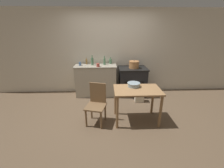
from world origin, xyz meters
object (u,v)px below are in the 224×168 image
Objects in this scene: stove at (132,81)px; work_table at (137,95)px; mixing_bowl_large at (134,84)px; cup_center at (80,64)px; chair at (97,103)px; stock_pot at (134,65)px; cup_center_right at (98,65)px; bottle_center_left at (110,61)px; bottle_mid_left at (104,61)px; bottle_left at (87,62)px; bottle_far_left at (92,61)px; flour_sack at (139,95)px.

work_table is at bearing -96.08° from stove.
cup_center reaches higher than mixing_bowl_large.
stock_pot reaches higher than chair.
cup_center is (-1.58, 0.01, 0.57)m from stove.
cup_center_right is at bearing -173.00° from stock_pot.
bottle_center_left reaches higher than stove.
bottle_center_left is (-0.67, 0.21, 0.59)m from stove.
bottle_mid_left is (-0.87, 0.11, 0.08)m from stock_pot.
bottle_left reaches higher than chair.
bottle_left is at bearing 48.14° from cup_center.
mixing_bowl_large is at bearing -53.23° from cup_center_right.
bottle_far_left reaches higher than cup_center.
cup_center is at bearing 178.65° from stock_pot.
stove is 4.35× the size of bottle_center_left.
bottle_far_left is 0.30m from cup_center_right.
stove is 1.54m from bottle_left.
work_table is at bearing -96.92° from stock_pot.
stove is 4.39× the size of bottle_left.
stove is at bearing -3.75° from bottle_far_left.
cup_center_right is (-0.84, 1.12, 0.18)m from mixing_bowl_large.
bottle_far_left is (-1.07, 1.52, 0.42)m from work_table.
chair is 3.16× the size of mixing_bowl_large.
stock_pot is 1.25m from bottle_far_left.
cup_center_right reaches higher than work_table.
stock_pot reaches higher than cup_center.
cup_center reaches higher than work_table.
flour_sack is 1.26× the size of stock_pot.
stock_pot is 0.89m from bottle_mid_left.
work_table is 3.27× the size of stock_pot.
bottle_mid_left is at bearing 52.38° from cup_center_right.
bottle_far_left is at bearing 126.72° from mixing_bowl_large.
bottle_center_left is at bearing 107.56° from work_table.
cup_center is at bearing 136.80° from mixing_bowl_large.
cup_center_right is (0.18, -0.24, -0.06)m from bottle_far_left.
bottle_mid_left is (0.55, -0.12, 0.03)m from bottle_left.
stock_pot is 1.44m from bottle_left.
bottle_left is 1.91× the size of cup_center.
bottle_far_left is 1.46× the size of bottle_center_left.
stock_pot is 1.08× the size of mixing_bowl_large.
bottle_left is at bearing 118.11° from chair.
bottle_mid_left is (0.17, 1.54, 0.58)m from chair.
bottle_far_left is 0.22m from bottle_left.
stock_pot reaches higher than work_table.
bottle_mid_left reaches higher than stock_pot.
cup_center_right is (0.53, -0.17, -0.00)m from cup_center.
bottle_far_left is 1.47× the size of bottle_left.
bottle_far_left reaches higher than flour_sack.
chair reaches higher than mixing_bowl_large.
bottle_far_left is (-0.19, 1.53, 0.59)m from chair.
bottle_left is at bearing 154.77° from flour_sack.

